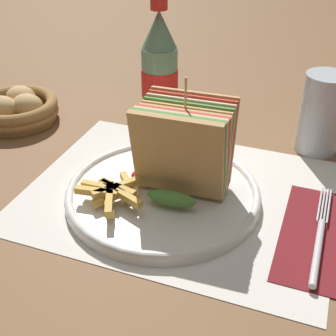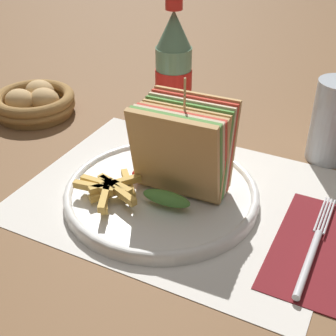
% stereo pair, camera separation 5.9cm
% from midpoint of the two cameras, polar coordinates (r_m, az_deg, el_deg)
% --- Properties ---
extents(ground_plane, '(4.00, 4.00, 0.00)m').
position_cam_midpoint_polar(ground_plane, '(0.64, -1.64, -4.95)').
color(ground_plane, brown).
extents(placemat, '(0.43, 0.33, 0.00)m').
position_cam_midpoint_polar(placemat, '(0.66, -1.10, -3.32)').
color(placemat, silver).
rests_on(placemat, ground_plane).
extents(plate_main, '(0.27, 0.27, 0.02)m').
position_cam_midpoint_polar(plate_main, '(0.65, -3.22, -3.18)').
color(plate_main, white).
rests_on(plate_main, ground_plane).
extents(club_sandwich, '(0.12, 0.11, 0.16)m').
position_cam_midpoint_polar(club_sandwich, '(0.62, -0.93, 2.33)').
color(club_sandwich, tan).
rests_on(club_sandwich, plate_main).
extents(fries_pile, '(0.10, 0.11, 0.02)m').
position_cam_midpoint_polar(fries_pile, '(0.62, -9.46, -3.00)').
color(fries_pile, gold).
rests_on(fries_pile, plate_main).
extents(ketchup_blob, '(0.03, 0.03, 0.01)m').
position_cam_midpoint_polar(ketchup_blob, '(0.66, -5.64, -1.02)').
color(ketchup_blob, maroon).
rests_on(ketchup_blob, plate_main).
extents(fork, '(0.01, 0.20, 0.01)m').
position_cam_midpoint_polar(fork, '(0.59, 15.24, -8.69)').
color(fork, silver).
rests_on(fork, napkin).
extents(coke_bottle_near, '(0.06, 0.06, 0.22)m').
position_cam_midpoint_polar(coke_bottle_near, '(0.82, -3.13, 11.62)').
color(coke_bottle_near, slate).
rests_on(coke_bottle_near, ground_plane).
extents(glass_near, '(0.07, 0.07, 0.13)m').
position_cam_midpoint_polar(glass_near, '(0.77, 16.02, 5.73)').
color(glass_near, silver).
rests_on(glass_near, ground_plane).
extents(bread_basket, '(0.15, 0.15, 0.05)m').
position_cam_midpoint_polar(bread_basket, '(0.90, -19.80, 6.82)').
color(bread_basket, olive).
rests_on(bread_basket, ground_plane).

